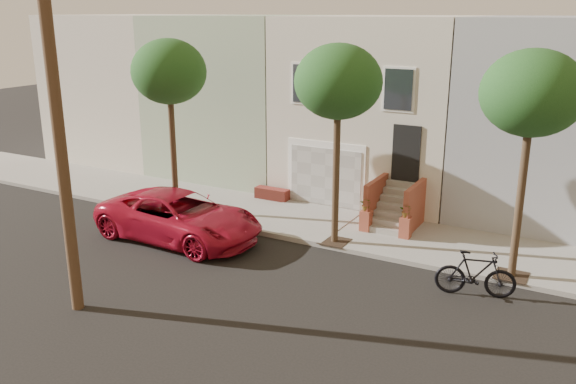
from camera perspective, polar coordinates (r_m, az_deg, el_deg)
The scene contains 9 objects.
ground at distance 17.08m, azimuth -4.23°, elevation -8.74°, with size 90.00×90.00×0.00m, color black.
sidewalk at distance 21.38m, azimuth 3.59°, elevation -3.14°, with size 40.00×3.70×0.15m, color gray.
house_row at distance 25.78m, azimuth 9.37°, elevation 8.30°, with size 33.10×11.70×7.00m.
tree_left at distance 21.95m, azimuth -11.19°, elevation 11.00°, with size 2.70×2.57×6.30m.
tree_mid at distance 18.49m, azimuth 4.77°, elevation 10.23°, with size 2.70×2.57×6.30m.
tree_right at distance 17.02m, azimuth 22.09°, elevation 8.51°, with size 2.70×2.57×6.30m.
utility_pole at distance 9.92m, azimuth 25.20°, elevation 2.60°, with size 23.60×1.22×10.00m.
pickup_truck at distance 20.31m, azimuth -10.25°, elevation -2.30°, with size 2.66×5.76×1.60m, color #AF1129.
motorcycle at distance 16.93m, azimuth 17.31°, elevation -7.40°, with size 0.59×2.11×1.27m, color black.
Camera 1 is at (8.51, -12.87, 7.34)m, focal length 37.61 mm.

